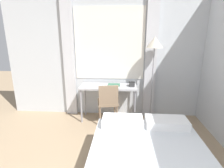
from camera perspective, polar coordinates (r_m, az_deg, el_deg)
name	(u,v)px	position (r m, az deg, el deg)	size (l,w,h in m)	color
wall_back_with_window	(113,56)	(3.82, 0.46, 9.26)	(4.74, 0.13, 2.70)	silver
desk	(108,89)	(3.66, -1.19, -1.71)	(1.18, 0.46, 0.76)	#B2B2B7
desk_chair	(108,101)	(3.55, -1.33, -5.55)	(0.47, 0.47, 0.85)	#8C7259
standing_lamp	(154,50)	(3.56, 13.65, 10.81)	(0.33, 0.33, 1.75)	#4C4C51
telephone	(132,84)	(3.62, 6.46, -0.05)	(0.13, 0.15, 0.10)	#2D2D2D
book	(114,85)	(3.66, 0.63, -0.25)	(0.25, 0.17, 0.02)	#33664C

